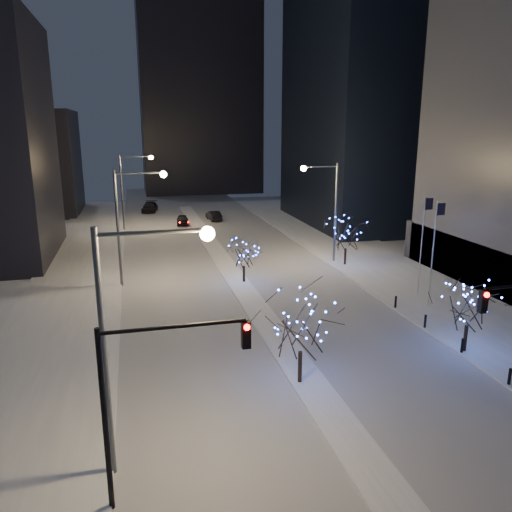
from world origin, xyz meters
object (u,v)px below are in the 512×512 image
object	(u,v)px
car_mid	(214,216)
holiday_tree_median_near	(301,323)
holiday_tree_median_far	(244,254)
street_lamp_east	(327,200)
street_lamp_w_near	(131,318)
car_near	(183,220)
car_far	(150,207)
traffic_signal_west	(149,384)
holiday_tree_plaza_near	(469,305)
holiday_tree_plaza_far	(346,233)
street_lamp_w_mid	(130,211)
street_lamp_w_far	(129,181)

from	to	relation	value
car_mid	holiday_tree_median_near	xyz separation A→B (m)	(-3.34, -49.43, 2.78)
holiday_tree_median_far	holiday_tree_median_near	bearing A→B (deg)	-93.13
holiday_tree_median_near	street_lamp_east	bearing A→B (deg)	65.34
street_lamp_w_near	car_mid	world-z (taller)	street_lamp_w_near
car_near	car_far	world-z (taller)	car_far
traffic_signal_west	holiday_tree_plaza_near	xyz separation A→B (m)	(18.94, 8.18, -1.65)
traffic_signal_west	holiday_tree_plaza_far	xyz separation A→B (m)	(19.96, 28.40, -1.40)
street_lamp_w_mid	car_near	xyz separation A→B (m)	(6.95, 27.11, -5.82)
street_lamp_w_far	car_mid	xyz separation A→B (m)	(11.78, 4.38, -5.79)
car_far	holiday_tree_median_near	world-z (taller)	holiday_tree_median_near
car_far	holiday_tree_median_far	bearing A→B (deg)	-71.21
car_near	holiday_tree_plaza_near	bearing A→B (deg)	-70.26
street_lamp_w_near	holiday_tree_median_near	size ratio (longest dim) A/B	1.82
holiday_tree_median_near	holiday_tree_plaza_far	bearing A→B (deg)	60.72
holiday_tree_median_near	holiday_tree_plaza_far	distance (m)	24.59
street_lamp_east	holiday_tree_median_near	xyz separation A→B (m)	(-10.58, -23.05, -2.97)
street_lamp_w_mid	car_mid	xyz separation A→B (m)	(11.78, 29.38, -5.79)
traffic_signal_west	holiday_tree_median_far	world-z (taller)	traffic_signal_west
car_far	holiday_tree_median_far	distance (m)	41.91
street_lamp_w_near	holiday_tree_plaza_near	bearing A→B (deg)	17.64
street_lamp_w_mid	car_far	distance (m)	40.09
holiday_tree_median_far	holiday_tree_plaza_near	world-z (taller)	holiday_tree_plaza_near
car_far	holiday_tree_median_far	size ratio (longest dim) A/B	1.39
street_lamp_east	holiday_tree_plaza_near	distance (m)	22.08
street_lamp_w_mid	car_near	bearing A→B (deg)	75.62
street_lamp_east	holiday_tree_median_far	xyz separation A→B (m)	(-9.58, -4.78, -3.79)
car_mid	holiday_tree_median_far	distance (m)	31.31
street_lamp_w_far	car_near	xyz separation A→B (m)	(6.95, 2.11, -5.82)
car_near	holiday_tree_median_far	world-z (taller)	holiday_tree_median_far
street_lamp_w_mid	holiday_tree_median_near	distance (m)	21.96
street_lamp_w_near	street_lamp_w_mid	bearing A→B (deg)	90.00
street_lamp_w_near	holiday_tree_plaza_far	size ratio (longest dim) A/B	1.95
street_lamp_east	holiday_tree_median_near	bearing A→B (deg)	-114.66
holiday_tree_plaza_far	street_lamp_w_far	bearing A→B (deg)	130.93
street_lamp_w_far	car_near	distance (m)	9.31
car_near	car_mid	world-z (taller)	car_mid
car_mid	car_near	bearing A→B (deg)	19.06
street_lamp_w_far	holiday_tree_median_near	distance (m)	45.93
street_lamp_w_far	street_lamp_east	world-z (taller)	same
street_lamp_w_far	traffic_signal_west	size ratio (longest dim) A/B	1.43
holiday_tree_median_near	car_far	bearing A→B (deg)	95.33
street_lamp_w_mid	holiday_tree_median_far	xyz separation A→B (m)	(9.44, -1.78, -3.84)
traffic_signal_west	holiday_tree_plaza_near	world-z (taller)	traffic_signal_west
holiday_tree_plaza_far	street_lamp_w_mid	bearing A→B (deg)	-176.09
traffic_signal_west	holiday_tree_median_near	size ratio (longest dim) A/B	1.27
car_far	traffic_signal_west	bearing A→B (deg)	-82.28
street_lamp_w_mid	street_lamp_east	bearing A→B (deg)	8.96
street_lamp_w_mid	car_near	world-z (taller)	street_lamp_w_mid
car_far	holiday_tree_median_far	xyz separation A→B (m)	(6.56, -41.35, 1.88)
street_lamp_w_near	street_lamp_east	world-z (taller)	same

